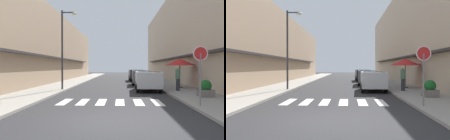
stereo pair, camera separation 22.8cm
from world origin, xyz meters
TOP-DOWN VIEW (x-y plane):
  - ground_plane at (0.00, 19.01)m, footprint 104.53×104.53m
  - sidewalk_left at (-5.12, 19.01)m, footprint 3.00×66.52m
  - sidewalk_right at (5.12, 19.01)m, footprint 3.00×66.52m
  - building_row_left at (-9.11, 20.38)m, footprint 5.50×44.76m
  - building_row_right at (9.12, 20.38)m, footprint 5.50×44.76m
  - crosswalk at (-0.00, 4.14)m, footprint 5.20×2.20m
  - parked_car_near at (2.57, 9.74)m, footprint 1.92×4.06m
  - parked_car_mid at (2.57, 15.38)m, footprint 1.93×4.10m
  - parked_car_far at (2.57, 22.23)m, footprint 1.86×4.42m
  - round_street_sign at (3.98, 2.55)m, footprint 0.65×0.07m
  - street_lamp at (-3.75, 9.62)m, footprint 1.19×0.28m
  - cafe_umbrella at (5.41, 11.42)m, footprint 2.51×2.51m
  - planter_corner at (5.36, 5.64)m, footprint 0.78×0.78m
  - pedestrian_walking_near at (4.60, 8.82)m, footprint 0.34×0.34m

SIDE VIEW (x-z plane):
  - ground_plane at x=0.00m, z-range 0.00..0.00m
  - crosswalk at x=0.00m, z-range 0.00..0.01m
  - sidewalk_left at x=-5.12m, z-range 0.00..0.12m
  - sidewalk_right at x=5.12m, z-range 0.00..0.12m
  - planter_corner at x=5.36m, z-range 0.07..1.02m
  - parked_car_near at x=2.57m, z-range 0.19..1.66m
  - parked_car_mid at x=2.57m, z-range 0.19..1.66m
  - parked_car_far at x=2.57m, z-range 0.19..1.66m
  - pedestrian_walking_near at x=4.60m, z-range 0.17..1.93m
  - round_street_sign at x=3.98m, z-range 0.81..3.41m
  - cafe_umbrella at x=5.41m, z-range 1.03..3.42m
  - street_lamp at x=-3.75m, z-range 0.74..6.72m
  - building_row_left at x=-9.11m, z-range 0.00..8.15m
  - building_row_right at x=9.12m, z-range 0.00..10.85m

